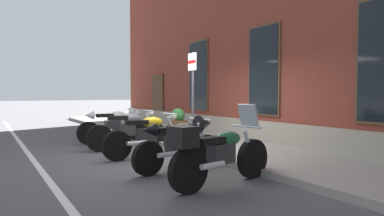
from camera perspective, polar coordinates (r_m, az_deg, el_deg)
name	(u,v)px	position (r m, az deg, el deg)	size (l,w,h in m)	color
ground_plane	(185,154)	(8.26, -1.16, -7.75)	(140.00, 140.00, 0.00)	#4C4C4F
sidewalk	(227,147)	(8.95, 5.94, -6.54)	(26.08, 2.55, 0.13)	gray
lane_stripe	(41,170)	(7.22, -23.97, -9.40)	(26.08, 0.12, 0.01)	silver
motorcycle_white_sport	(117,123)	(10.40, -12.44, -2.51)	(0.62, 2.19, 1.06)	black
motorcycle_grey_naked	(129,130)	(9.11, -10.53, -3.66)	(0.62, 2.20, 1.01)	black
motorcycle_yellow_naked	(149,136)	(7.86, -7.17, -4.66)	(0.62, 2.18, 1.00)	black
motorcycle_black_sport	(183,140)	(6.55, -1.57, -5.43)	(0.65, 2.03, 1.03)	black
motorcycle_green_touring	(218,153)	(5.39, 4.45, -7.44)	(0.72, 2.11, 1.28)	black
parking_sign	(193,85)	(8.75, 0.10, 3.86)	(0.36, 0.07, 2.39)	#4C4C51
barrel_planter	(178,126)	(9.80, -2.37, -3.04)	(0.57, 0.57, 0.90)	brown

